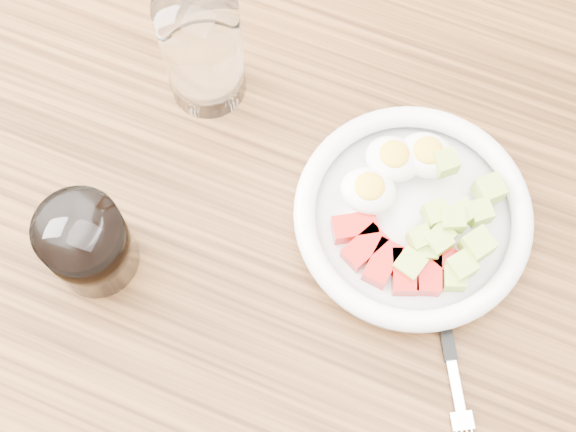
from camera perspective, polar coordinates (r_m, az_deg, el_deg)
name	(u,v)px	position (r m, az deg, el deg)	size (l,w,h in m)	color
ground	(291,369)	(1.53, 0.21, -10.83)	(4.00, 4.00, 0.00)	brown
dining_table	(293,268)	(0.87, 0.36, -3.75)	(1.50, 0.90, 0.77)	brown
bowl	(412,214)	(0.77, 8.81, 0.16)	(0.23, 0.23, 0.05)	white
fork	(447,341)	(0.76, 11.25, -8.70)	(0.10, 0.16, 0.01)	black
water_glass	(202,49)	(0.79, -6.11, 11.69)	(0.08, 0.08, 0.14)	white
coffee_glass	(88,244)	(0.75, -14.04, -1.98)	(0.08, 0.08, 0.09)	white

